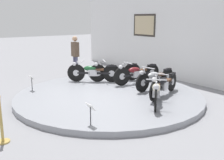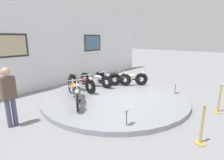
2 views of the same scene
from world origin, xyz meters
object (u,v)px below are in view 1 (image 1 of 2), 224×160
(motorcycle_orange, at_px, (114,71))
(info_placard_front_left, at_px, (32,80))
(motorcycle_maroon, at_px, (136,73))
(motorcycle_cream, at_px, (156,90))
(info_placard_front_centre, at_px, (90,110))
(motorcycle_silver, at_px, (155,78))
(motorcycle_green, at_px, (93,71))
(visitor_standing, at_px, (75,53))
(stanchion_post_right_of_entry, at_px, (2,127))
(motorcycle_black, at_px, (163,84))

(motorcycle_orange, xyz_separation_m, info_placard_front_left, (-0.57, -3.01, -0.03))
(motorcycle_maroon, height_order, motorcycle_cream, motorcycle_maroon)
(motorcycle_orange, bearing_deg, motorcycle_cream, -13.92)
(motorcycle_cream, relative_size, info_placard_front_centre, 2.93)
(motorcycle_silver, bearing_deg, motorcycle_orange, -166.13)
(motorcycle_green, bearing_deg, motorcycle_cream, -0.01)
(motorcycle_cream, height_order, info_placard_front_centre, motorcycle_cream)
(motorcycle_maroon, height_order, visitor_standing, visitor_standing)
(stanchion_post_right_of_entry, bearing_deg, info_placard_front_left, 149.95)
(motorcycle_black, xyz_separation_m, info_placard_front_left, (-3.09, -3.00, -0.01))
(motorcycle_black, relative_size, motorcycle_cream, 1.26)
(motorcycle_maroon, relative_size, stanchion_post_right_of_entry, 1.97)
(motorcycle_black, xyz_separation_m, stanchion_post_right_of_entry, (-0.07, -4.75, -0.20))
(motorcycle_cream, bearing_deg, motorcycle_orange, 166.08)
(info_placard_front_left, bearing_deg, visitor_standing, 125.07)
(visitor_standing, xyz_separation_m, stanchion_post_right_of_entry, (4.92, -4.46, -0.65))
(motorcycle_cream, relative_size, visitor_standing, 0.86)
(info_placard_front_centre, bearing_deg, motorcycle_green, 146.60)
(motorcycle_green, xyz_separation_m, motorcycle_cream, (3.28, -0.00, -0.01))
(info_placard_front_centre, height_order, stanchion_post_right_of_entry, stanchion_post_right_of_entry)
(motorcycle_cream, bearing_deg, info_placard_front_centre, -85.27)
(motorcycle_maroon, xyz_separation_m, info_placard_front_centre, (2.30, -3.44, -0.03))
(motorcycle_black, height_order, visitor_standing, visitor_standing)
(motorcycle_cream, bearing_deg, motorcycle_maroon, 151.44)
(motorcycle_maroon, height_order, motorcycle_silver, motorcycle_maroon)
(motorcycle_black, relative_size, info_placard_front_left, 3.67)
(motorcycle_maroon, distance_m, motorcycle_cream, 2.40)
(motorcycle_maroon, bearing_deg, visitor_standing, -167.53)
(motorcycle_orange, height_order, visitor_standing, visitor_standing)
(motorcycle_green, relative_size, info_placard_front_left, 3.06)
(info_placard_front_left, bearing_deg, motorcycle_silver, 56.18)
(info_placard_front_centre, xyz_separation_m, stanchion_post_right_of_entry, (-0.65, -1.74, -0.18))
(motorcycle_black, bearing_deg, motorcycle_silver, 151.31)
(stanchion_post_right_of_entry, bearing_deg, motorcycle_maroon, 107.70)
(motorcycle_green, xyz_separation_m, motorcycle_orange, (0.38, 0.72, -0.00))
(motorcycle_black, xyz_separation_m, motorcycle_cream, (0.38, -0.71, 0.00))
(motorcycle_orange, relative_size, info_placard_front_centre, 3.61)
(motorcycle_maroon, xyz_separation_m, info_placard_front_left, (-1.36, -3.44, -0.03))
(info_placard_front_centre, bearing_deg, motorcycle_silver, 111.63)
(info_placard_front_left, xyz_separation_m, stanchion_post_right_of_entry, (3.01, -1.74, -0.18))
(motorcycle_maroon, distance_m, stanchion_post_right_of_entry, 5.44)
(motorcycle_cream, xyz_separation_m, visitor_standing, (-5.38, 0.43, 0.45))
(motorcycle_cream, bearing_deg, info_placard_front_left, -146.63)
(motorcycle_maroon, bearing_deg, stanchion_post_right_of_entry, -72.30)
(motorcycle_orange, distance_m, stanchion_post_right_of_entry, 5.35)
(motorcycle_black, xyz_separation_m, info_placard_front_centre, (0.57, -3.00, -0.01))
(motorcycle_black, bearing_deg, motorcycle_cream, -61.71)
(motorcycle_cream, relative_size, info_placard_front_left, 2.93)
(motorcycle_silver, distance_m, info_placard_front_left, 4.13)
(info_placard_front_left, relative_size, stanchion_post_right_of_entry, 0.50)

